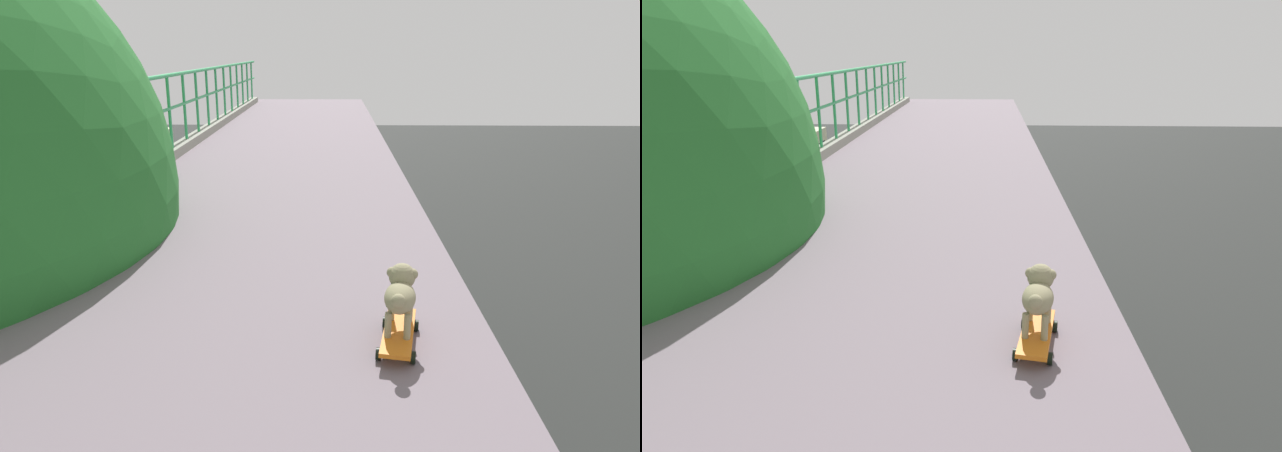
% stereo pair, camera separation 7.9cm
% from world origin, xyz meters
% --- Properties ---
extents(city_bus, '(2.62, 10.57, 3.44)m').
position_xyz_m(city_bus, '(-8.27, 27.14, 1.94)').
color(city_bus, beige).
rests_on(city_bus, ground).
extents(toy_skateboard, '(0.27, 0.55, 0.09)m').
position_xyz_m(toy_skateboard, '(2.42, 3.43, 6.27)').
color(toy_skateboard, orange).
rests_on(toy_skateboard, overpass_deck).
extents(small_dog, '(0.21, 0.38, 0.33)m').
position_xyz_m(small_dog, '(2.43, 3.47, 6.49)').
color(small_dog, gray).
rests_on(small_dog, toy_skateboard).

